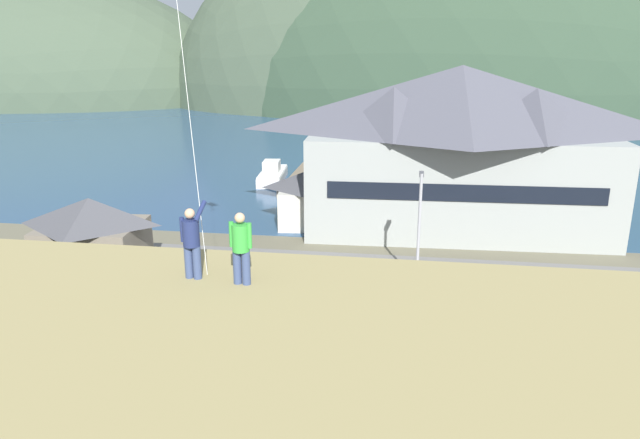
{
  "coord_description": "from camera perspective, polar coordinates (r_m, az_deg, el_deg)",
  "views": [
    {
      "loc": [
        4.03,
        -19.88,
        12.77
      ],
      "look_at": [
        -0.31,
        9.0,
        4.05
      ],
      "focal_mm": 32.89,
      "sensor_mm": 36.0,
      "label": 1
    }
  ],
  "objects": [
    {
      "name": "person_companion",
      "position": [
        13.67,
        -7.71,
        -2.59
      ],
      "size": [
        0.55,
        0.4,
        1.74
      ],
      "color": "#384770",
      "rests_on": "grassy_hill_foreground"
    },
    {
      "name": "parked_car_front_row_end",
      "position": [
        29.97,
        23.13,
        -7.79
      ],
      "size": [
        4.35,
        2.36,
        1.82
      ],
      "color": "#9EA3A8",
      "rests_on": "parking_lot_pad"
    },
    {
      "name": "parked_car_mid_row_center",
      "position": [
        23.85,
        7.59,
        -12.92
      ],
      "size": [
        4.24,
        2.13,
        1.82
      ],
      "color": "red",
      "rests_on": "parking_lot_pad"
    },
    {
      "name": "ground_plane",
      "position": [
        23.97,
        -2.55,
        -15.59
      ],
      "size": [
        600.0,
        600.0,
        0.0
      ],
      "primitive_type": "plane",
      "color": "#66604C"
    },
    {
      "name": "parked_car_front_row_silver",
      "position": [
        24.17,
        -5.67,
        -12.44
      ],
      "size": [
        4.21,
        2.08,
        1.82
      ],
      "color": "#9EA3A8",
      "rests_on": "parking_lot_pad"
    },
    {
      "name": "moored_boat_outer_mooring",
      "position": [
        55.52,
        2.21,
        4.07
      ],
      "size": [
        2.33,
        7.25,
        2.16
      ],
      "color": "#23564C",
      "rests_on": "ground"
    },
    {
      "name": "far_hill_center_saddle",
      "position": [
        134.08,
        17.45,
        10.4
      ],
      "size": [
        130.49,
        73.15,
        82.47
      ],
      "primitive_type": "ellipsoid",
      "color": "#334733",
      "rests_on": "ground"
    },
    {
      "name": "wharf_dock",
      "position": [
        56.84,
        -1.22,
        3.99
      ],
      "size": [
        3.2,
        13.1,
        0.7
      ],
      "color": "#70604C",
      "rests_on": "ground"
    },
    {
      "name": "parked_car_front_row_red",
      "position": [
        29.23,
        -27.34,
        -8.97
      ],
      "size": [
        4.35,
        2.36,
        1.82
      ],
      "color": "#236633",
      "rests_on": "parking_lot_pad"
    },
    {
      "name": "bay_water",
      "position": [
        80.99,
        5.64,
        7.47
      ],
      "size": [
        360.0,
        84.0,
        0.03
      ],
      "primitive_type": "cube",
      "color": "navy",
      "rests_on": "ground"
    },
    {
      "name": "far_hill_east_peak",
      "position": [
        131.65,
        9.14,
        10.84
      ],
      "size": [
        107.99,
        57.05,
        81.78
      ],
      "primitive_type": "ellipsoid",
      "color": "#42513D",
      "rests_on": "ground"
    },
    {
      "name": "parked_car_mid_row_far",
      "position": [
        24.55,
        27.81,
        -13.96
      ],
      "size": [
        4.3,
        2.26,
        1.82
      ],
      "color": "silver",
      "rests_on": "parking_lot_pad"
    },
    {
      "name": "moored_boat_wharfside",
      "position": [
        57.17,
        -4.65,
        4.39
      ],
      "size": [
        2.77,
        6.96,
        2.16
      ],
      "color": "silver",
      "rests_on": "ground"
    },
    {
      "name": "parking_light_pole",
      "position": [
        31.76,
        9.64,
        -0.13
      ],
      "size": [
        0.24,
        0.78,
        6.24
      ],
      "color": "#ADADB2",
      "rests_on": "parking_lot_pad"
    },
    {
      "name": "storage_shed_waterside",
      "position": [
        42.74,
        -0.27,
        2.38
      ],
      "size": [
        6.18,
        5.43,
        4.35
      ],
      "color": "beige",
      "rests_on": "ground"
    },
    {
      "name": "parking_lot_pad",
      "position": [
        28.23,
        -0.58,
        -10.16
      ],
      "size": [
        40.0,
        20.0,
        0.1
      ],
      "primitive_type": "cube",
      "color": "slate",
      "rests_on": "ground"
    },
    {
      "name": "far_hill_far_shoulder",
      "position": [
        146.23,
        22.43,
        10.38
      ],
      "size": [
        100.91,
        50.18,
        83.78
      ],
      "primitive_type": "ellipsoid",
      "color": "#334733",
      "rests_on": "ground"
    },
    {
      "name": "far_hill_west_ridge",
      "position": [
        167.82,
        -26.86,
        10.5
      ],
      "size": [
        113.81,
        71.3,
        59.82
      ],
      "primitive_type": "ellipsoid",
      "color": "#42513D",
      "rests_on": "ground"
    },
    {
      "name": "parked_car_lone_by_shed",
      "position": [
        31.48,
        -13.65,
        -5.7
      ],
      "size": [
        4.35,
        2.36,
        1.82
      ],
      "color": "silver",
      "rests_on": "parking_lot_pad"
    },
    {
      "name": "storage_shed_near_lot",
      "position": [
        35.17,
        -21.25,
        -1.62
      ],
      "size": [
        6.09,
        5.22,
        4.71
      ],
      "color": "#756B5B",
      "rests_on": "ground"
    },
    {
      "name": "parked_car_back_row_right",
      "position": [
        25.47,
        -20.9,
        -11.93
      ],
      "size": [
        4.25,
        2.16,
        1.82
      ],
      "color": "#9EA3A8",
      "rests_on": "parking_lot_pad"
    },
    {
      "name": "person_kite_flyer",
      "position": [
        14.22,
        -12.39,
        -2.01
      ],
      "size": [
        0.56,
        0.64,
        1.86
      ],
      "color": "#384770",
      "rests_on": "grassy_hill_foreground"
    },
    {
      "name": "harbor_lodge",
      "position": [
        42.55,
        13.3,
        7.21
      ],
      "size": [
        22.15,
        11.97,
        11.47
      ],
      "color": "#999E99",
      "rests_on": "ground"
    },
    {
      "name": "parked_car_mid_row_near",
      "position": [
        30.33,
        -4.24,
        -6.13
      ],
      "size": [
        4.27,
        2.18,
        1.82
      ],
      "color": "silver",
      "rests_on": "parking_lot_pad"
    }
  ]
}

